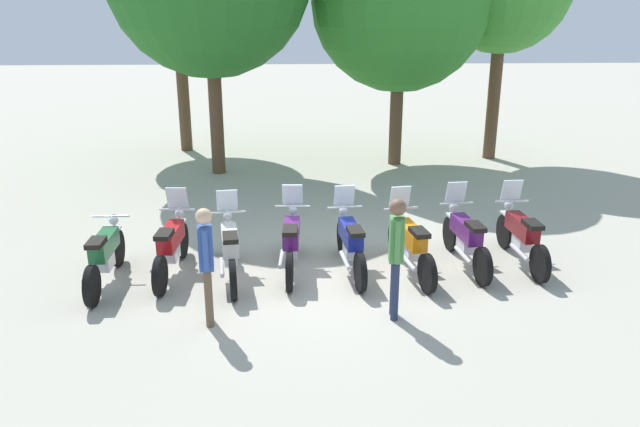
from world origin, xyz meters
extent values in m
plane|color=#ADA899|center=(0.00, 0.00, 0.00)|extent=(80.00, 80.00, 0.00)
cylinder|color=black|center=(-3.55, 0.48, 0.32)|extent=(0.11, 0.64, 0.64)
cylinder|color=black|center=(-3.53, -1.07, 0.32)|extent=(0.11, 0.64, 0.64)
cube|color=silver|center=(-3.55, 0.48, 0.66)|extent=(0.12, 0.36, 0.04)
cube|color=#1E6033|center=(-3.54, -0.24, 0.67)|extent=(0.27, 0.95, 0.30)
cube|color=silver|center=(-3.54, -0.29, 0.40)|extent=(0.23, 0.40, 0.24)
cube|color=black|center=(-3.54, -0.64, 0.86)|extent=(0.25, 0.44, 0.08)
cylinder|color=silver|center=(-3.55, 0.39, 0.64)|extent=(0.05, 0.23, 0.64)
cylinder|color=silver|center=(-3.55, 0.30, 0.97)|extent=(0.62, 0.04, 0.04)
sphere|color=silver|center=(-3.55, 0.43, 0.85)|extent=(0.16, 0.16, 0.16)
cylinder|color=silver|center=(-3.70, -0.59, 0.34)|extent=(0.08, 0.70, 0.07)
cylinder|color=black|center=(-2.48, 0.81, 0.32)|extent=(0.14, 0.64, 0.64)
cylinder|color=black|center=(-2.57, -0.74, 0.32)|extent=(0.14, 0.64, 0.64)
cube|color=silver|center=(-2.48, 0.81, 0.66)|extent=(0.14, 0.37, 0.04)
cube|color=red|center=(-2.53, 0.08, 0.67)|extent=(0.31, 0.96, 0.30)
cube|color=silver|center=(-2.53, 0.03, 0.40)|extent=(0.24, 0.41, 0.24)
cube|color=black|center=(-2.55, -0.32, 0.86)|extent=(0.26, 0.45, 0.08)
cylinder|color=silver|center=(-2.49, 0.72, 0.64)|extent=(0.06, 0.23, 0.64)
cylinder|color=silver|center=(-2.49, 0.63, 0.97)|extent=(0.62, 0.07, 0.04)
sphere|color=silver|center=(-2.49, 0.76, 0.85)|extent=(0.17, 0.17, 0.16)
cylinder|color=silver|center=(-2.71, -0.26, 0.34)|extent=(0.11, 0.70, 0.07)
cube|color=silver|center=(-2.49, 0.69, 1.17)|extent=(0.37, 0.15, 0.39)
cylinder|color=black|center=(-1.62, 0.61, 0.32)|extent=(0.18, 0.65, 0.64)
cylinder|color=black|center=(-1.42, -0.93, 0.32)|extent=(0.18, 0.65, 0.64)
cube|color=silver|center=(-1.62, 0.61, 0.66)|extent=(0.17, 0.37, 0.04)
cube|color=silver|center=(-1.52, -0.11, 0.67)|extent=(0.38, 0.98, 0.30)
cube|color=silver|center=(-1.52, -0.16, 0.40)|extent=(0.27, 0.43, 0.24)
cube|color=black|center=(-1.47, -0.51, 0.86)|extent=(0.30, 0.47, 0.08)
cylinder|color=silver|center=(-1.61, 0.52, 0.64)|extent=(0.08, 0.23, 0.64)
cylinder|color=silver|center=(-1.60, 0.43, 0.97)|extent=(0.62, 0.12, 0.04)
sphere|color=silver|center=(-1.61, 0.56, 0.85)|extent=(0.18, 0.18, 0.16)
cylinder|color=silver|center=(-1.64, -0.48, 0.34)|extent=(0.16, 0.70, 0.07)
cube|color=silver|center=(-1.60, 0.49, 1.17)|extent=(0.37, 0.18, 0.39)
cylinder|color=black|center=(-0.47, 0.90, 0.32)|extent=(0.13, 0.64, 0.64)
cylinder|color=black|center=(-0.54, -0.65, 0.32)|extent=(0.13, 0.64, 0.64)
cube|color=silver|center=(-0.47, 0.90, 0.66)|extent=(0.14, 0.36, 0.04)
cube|color=#59196B|center=(-0.50, 0.17, 0.67)|extent=(0.30, 0.96, 0.30)
cube|color=silver|center=(-0.51, 0.12, 0.40)|extent=(0.24, 0.41, 0.24)
cube|color=black|center=(-0.52, -0.23, 0.86)|extent=(0.26, 0.45, 0.08)
cylinder|color=silver|center=(-0.48, 0.81, 0.64)|extent=(0.06, 0.23, 0.64)
cylinder|color=silver|center=(-0.48, 0.72, 0.97)|extent=(0.62, 0.06, 0.04)
sphere|color=silver|center=(-0.47, 0.85, 0.85)|extent=(0.17, 0.17, 0.16)
cylinder|color=silver|center=(-0.68, -0.17, 0.34)|extent=(0.10, 0.70, 0.07)
cube|color=silver|center=(-0.48, 0.78, 1.17)|extent=(0.37, 0.15, 0.39)
cylinder|color=black|center=(0.43, 0.80, 0.32)|extent=(0.17, 0.65, 0.64)
cylinder|color=black|center=(0.59, -0.74, 0.32)|extent=(0.17, 0.65, 0.64)
cube|color=silver|center=(0.43, 0.80, 0.66)|extent=(0.16, 0.37, 0.04)
cube|color=navy|center=(0.50, 0.08, 0.67)|extent=(0.36, 0.97, 0.30)
cube|color=silver|center=(0.51, 0.03, 0.40)|extent=(0.26, 0.42, 0.24)
cube|color=black|center=(0.54, -0.32, 0.86)|extent=(0.28, 0.46, 0.08)
cylinder|color=silver|center=(0.43, 0.71, 0.64)|extent=(0.07, 0.23, 0.64)
cylinder|color=silver|center=(0.44, 0.62, 0.97)|extent=(0.62, 0.10, 0.04)
sphere|color=silver|center=(0.43, 0.75, 0.85)|extent=(0.18, 0.18, 0.16)
cylinder|color=silver|center=(0.38, -0.28, 0.34)|extent=(0.14, 0.70, 0.07)
cube|color=silver|center=(0.44, 0.68, 1.17)|extent=(0.37, 0.17, 0.39)
cylinder|color=black|center=(1.39, 0.69, 0.32)|extent=(0.20, 0.65, 0.64)
cylinder|color=black|center=(1.64, -0.84, 0.32)|extent=(0.20, 0.65, 0.64)
cube|color=silver|center=(1.39, 0.69, 0.66)|extent=(0.18, 0.37, 0.04)
cube|color=orange|center=(1.51, -0.02, 0.67)|extent=(0.41, 0.98, 0.30)
cube|color=silver|center=(1.52, -0.07, 0.40)|extent=(0.28, 0.43, 0.24)
cube|color=black|center=(1.57, -0.42, 0.86)|extent=(0.31, 0.47, 0.08)
cylinder|color=silver|center=(1.41, 0.60, 0.64)|extent=(0.09, 0.23, 0.64)
cylinder|color=silver|center=(1.42, 0.52, 0.97)|extent=(0.62, 0.14, 0.04)
sphere|color=silver|center=(1.40, 0.64, 0.85)|extent=(0.18, 0.18, 0.16)
cylinder|color=silver|center=(1.41, -0.39, 0.34)|extent=(0.18, 0.70, 0.07)
cube|color=silver|center=(1.41, 0.57, 1.17)|extent=(0.38, 0.19, 0.39)
cylinder|color=black|center=(2.46, 0.94, 0.32)|extent=(0.16, 0.65, 0.64)
cylinder|color=black|center=(2.60, -0.61, 0.32)|extent=(0.16, 0.65, 0.64)
cube|color=silver|center=(2.46, 0.94, 0.66)|extent=(0.15, 0.37, 0.04)
cube|color=#59196B|center=(2.52, 0.21, 0.67)|extent=(0.35, 0.97, 0.30)
cube|color=silver|center=(2.53, 0.16, 0.40)|extent=(0.26, 0.42, 0.24)
cube|color=black|center=(2.56, -0.18, 0.86)|extent=(0.28, 0.46, 0.08)
cylinder|color=silver|center=(2.47, 0.85, 0.64)|extent=(0.07, 0.23, 0.64)
cylinder|color=silver|center=(2.47, 0.76, 0.97)|extent=(0.62, 0.09, 0.04)
sphere|color=silver|center=(2.46, 0.89, 0.85)|extent=(0.17, 0.17, 0.16)
cylinder|color=silver|center=(2.40, -0.15, 0.34)|extent=(0.13, 0.70, 0.07)
cube|color=silver|center=(2.47, 0.82, 1.17)|extent=(0.37, 0.16, 0.39)
cylinder|color=black|center=(3.50, 1.01, 0.32)|extent=(0.13, 0.64, 0.64)
cylinder|color=black|center=(3.58, -0.54, 0.32)|extent=(0.13, 0.64, 0.64)
cube|color=silver|center=(3.50, 1.01, 0.66)|extent=(0.14, 0.37, 0.04)
cube|color=maroon|center=(3.54, 0.29, 0.67)|extent=(0.30, 0.96, 0.30)
cube|color=silver|center=(3.54, 0.24, 0.40)|extent=(0.24, 0.41, 0.24)
cube|color=black|center=(3.56, -0.11, 0.86)|extent=(0.26, 0.45, 0.08)
cylinder|color=silver|center=(3.51, 0.92, 0.64)|extent=(0.06, 0.23, 0.64)
cylinder|color=silver|center=(3.51, 0.83, 0.97)|extent=(0.62, 0.06, 0.04)
sphere|color=silver|center=(3.51, 0.96, 0.85)|extent=(0.17, 0.17, 0.16)
cylinder|color=silver|center=(3.39, -0.07, 0.34)|extent=(0.10, 0.70, 0.07)
cube|color=silver|center=(3.51, 0.89, 1.17)|extent=(0.37, 0.15, 0.39)
cylinder|color=#232D4C|center=(0.98, -1.73, 0.44)|extent=(0.12, 0.12, 0.88)
cylinder|color=#232D4C|center=(0.99, -1.56, 0.44)|extent=(0.12, 0.12, 0.88)
cube|color=#4C8C47|center=(0.98, -1.64, 1.22)|extent=(0.21, 0.23, 0.66)
cylinder|color=#4C8C47|center=(0.97, -1.80, 1.23)|extent=(0.09, 0.09, 0.63)
cylinder|color=#4C8C47|center=(0.99, -1.48, 1.23)|extent=(0.09, 0.09, 0.63)
sphere|color=brown|center=(0.98, -1.64, 1.70)|extent=(0.25, 0.25, 0.24)
cylinder|color=brown|center=(-1.68, -1.81, 0.42)|extent=(0.12, 0.12, 0.85)
cylinder|color=brown|center=(-1.70, -1.64, 0.42)|extent=(0.12, 0.12, 0.85)
cube|color=#33519E|center=(-1.69, -1.72, 1.17)|extent=(0.22, 0.24, 0.64)
cylinder|color=#33519E|center=(-1.67, -1.88, 1.18)|extent=(0.09, 0.09, 0.60)
cylinder|color=#33519E|center=(-1.70, -1.56, 1.18)|extent=(0.09, 0.09, 0.60)
sphere|color=#DBAD89|center=(-1.69, -1.72, 1.63)|extent=(0.26, 0.26, 0.23)
cylinder|color=brown|center=(-3.81, 9.72, 1.78)|extent=(0.36, 0.36, 3.55)
cylinder|color=brown|center=(-2.48, 6.83, 1.65)|extent=(0.36, 0.36, 3.31)
cylinder|color=brown|center=(2.48, 7.62, 1.39)|extent=(0.36, 0.36, 2.78)
sphere|color=#2D7A28|center=(2.48, 7.62, 4.46)|extent=(4.80, 4.80, 4.80)
cylinder|color=brown|center=(5.44, 8.22, 1.80)|extent=(0.36, 0.36, 3.60)
camera|label=1|loc=(-0.47, -9.74, 4.35)|focal=34.79mm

